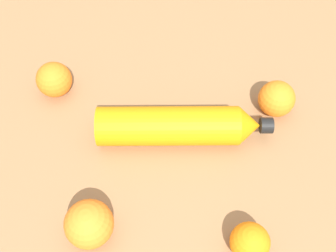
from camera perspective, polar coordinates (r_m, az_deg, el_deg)
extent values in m
plane|color=olive|center=(0.82, 1.09, 0.96)|extent=(2.40, 2.40, 0.00)
cylinder|color=orange|center=(0.77, 0.00, 0.00)|extent=(0.26, 0.19, 0.07)
cone|color=orange|center=(0.78, 10.96, 0.06)|extent=(0.07, 0.08, 0.07)
cylinder|color=black|center=(0.79, 13.18, 0.07)|extent=(0.03, 0.04, 0.03)
sphere|color=orange|center=(0.69, -10.65, -12.91)|extent=(0.08, 0.08, 0.08)
sphere|color=orange|center=(0.86, -15.18, 6.09)|extent=(0.07, 0.07, 0.07)
sphere|color=orange|center=(0.83, 14.50, 3.60)|extent=(0.07, 0.07, 0.07)
sphere|color=orange|center=(0.69, 11.03, -15.20)|extent=(0.06, 0.06, 0.06)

